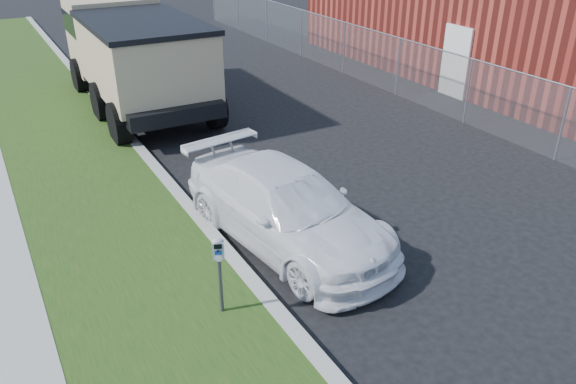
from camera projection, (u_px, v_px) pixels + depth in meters
ground at (382, 246)px, 10.15m from camera, size 120.00×120.00×0.00m
streetside at (38, 275)px, 9.23m from camera, size 6.12×50.00×0.15m
chainlink_fence at (399, 56)px, 17.61m from camera, size 0.06×30.06×30.00m
brick_building at (511, 7)px, 20.61m from camera, size 9.20×14.20×4.17m
parking_meter at (219, 259)px, 7.92m from camera, size 0.21×0.17×1.27m
white_wagon at (286, 207)px, 10.03m from camera, size 2.59×4.96×1.37m
dump_truck at (133, 52)px, 16.51m from camera, size 3.01×7.38×2.88m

